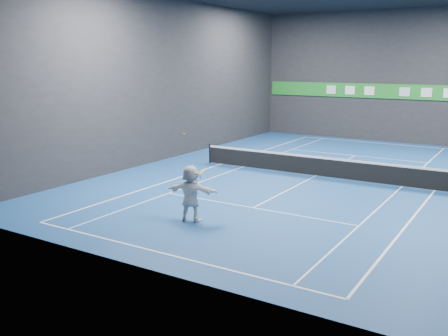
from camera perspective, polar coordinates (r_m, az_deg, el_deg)
The scene contains 18 objects.
ground at distance 24.90m, azimuth 10.39°, elevation -0.92°, with size 26.00×26.00×0.00m, color navy.
wall_back at distance 36.73m, azimuth 18.24°, elevation 9.89°, with size 18.00×0.10×9.00m, color #252527.
wall_front at distance 13.07m, azimuth -10.45°, elevation 7.45°, with size 18.00×0.10×9.00m, color #252527.
wall_left at distance 28.80m, azimuth -6.41°, elevation 9.98°, with size 0.10×26.00×9.00m, color #252527.
baseline_near at distance 14.92m, azimuth -6.89°, elevation -9.67°, with size 10.98×0.08×0.01m, color white.
baseline_far at distance 36.06m, azimuth 17.35°, elevation 2.73°, with size 10.98×0.08×0.01m, color white.
sideline_doubles_left at distance 27.32m, azimuth -0.38°, elevation 0.44°, with size 0.08×23.78×0.01m, color white.
sideline_doubles_right at distance 23.54m, azimuth 22.91°, elevation -2.43°, with size 0.08×23.78×0.01m, color white.
sideline_singles_left at distance 26.63m, azimuth 2.14°, elevation 0.12°, with size 0.06×23.78×0.01m, color white.
sideline_singles_right at distance 23.77m, azimuth 19.64°, elevation -2.04°, with size 0.06×23.78×0.01m, color white.
service_line_near at distance 19.26m, azimuth 3.35°, elevation -4.56°, with size 8.23×0.06×0.01m, color white.
service_line_far at distance 30.84m, azimuth 14.76°, elevation 1.38°, with size 8.23×0.06×0.01m, color white.
center_service_line at distance 24.90m, azimuth 10.39°, elevation -0.91°, with size 0.06×12.80×0.01m, color white.
player at distance 17.50m, azimuth -3.82°, elevation -2.89°, with size 1.86×0.59×2.00m, color silver.
tennis_ball at distance 17.19m, azimuth -4.64°, elevation 3.88°, with size 0.07×0.07×0.07m, color #BFCE22.
tennis_net at distance 24.79m, azimuth 10.43°, elevation 0.30°, with size 12.50×0.10×1.07m.
sponsor_banner at distance 36.71m, azimuth 18.12°, elevation 8.33°, with size 17.64×0.11×1.00m.
tennis_racket at distance 17.18m, azimuth -2.89°, elevation -0.67°, with size 0.47×0.42×0.57m.
Camera 1 is at (8.74, -22.66, 5.50)m, focal length 40.00 mm.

